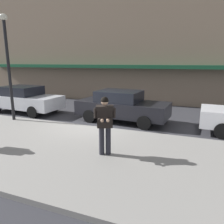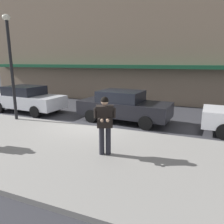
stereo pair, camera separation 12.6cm
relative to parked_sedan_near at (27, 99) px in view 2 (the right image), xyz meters
name	(u,v)px [view 2 (the right image)]	position (x,y,z in m)	size (l,w,h in m)	color
ground_plane	(92,127)	(4.99, -1.31, -0.79)	(80.00, 80.00, 0.00)	#333338
sidewalk	(79,152)	(5.99, -4.16, -0.72)	(32.00, 5.30, 0.14)	gray
curb_paint_line	(112,129)	(5.99, -1.26, -0.79)	(28.00, 0.12, 0.01)	silver
storefront_facade	(157,1)	(5.99, 7.19, 6.38)	(28.00, 4.70, 14.37)	#84705B
parked_sedan_near	(27,99)	(0.00, 0.00, 0.00)	(4.59, 2.11, 1.54)	silver
parked_sedan_mid	(124,106)	(6.01, 0.15, 0.00)	(4.62, 2.16, 1.54)	black
man_texting_on_phone	(105,120)	(6.93, -4.15, 0.46)	(0.61, 0.65, 1.81)	#23232B
street_lamp_post	(10,57)	(1.11, -1.96, 2.35)	(0.36, 0.36, 4.88)	black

